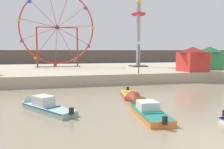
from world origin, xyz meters
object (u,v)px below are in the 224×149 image
object	(u,v)px
motorboat_orange_hull	(145,109)
motorboat_faded_red	(132,97)
drop_tower_steel_tower	(138,33)
carnival_booth_red_striped	(193,59)
motorboat_seafoam	(40,105)
ferris_wheel_red_frame	(57,29)
carnival_booth_green_kiosk	(210,58)
promenade_lamp_near	(139,53)

from	to	relation	value
motorboat_orange_hull	motorboat_faded_red	size ratio (longest dim) A/B	1.39
drop_tower_steel_tower	carnival_booth_red_striped	distance (m)	12.52
drop_tower_steel_tower	carnival_booth_red_striped	size ratio (longest dim) A/B	3.05
carnival_booth_red_striped	motorboat_seafoam	bearing A→B (deg)	-154.52
ferris_wheel_red_frame	carnival_booth_green_kiosk	distance (m)	26.35
drop_tower_steel_tower	promenade_lamp_near	distance (m)	13.48
ferris_wheel_red_frame	drop_tower_steel_tower	world-z (taller)	ferris_wheel_red_frame
motorboat_faded_red	motorboat_seafoam	bearing A→B (deg)	-67.55
motorboat_orange_hull	ferris_wheel_red_frame	size ratio (longest dim) A/B	0.42
motorboat_seafoam	promenade_lamp_near	world-z (taller)	promenade_lamp_near
motorboat_faded_red	promenade_lamp_near	xyz separation A→B (m)	(3.85, 8.80, 3.73)
motorboat_seafoam	carnival_booth_red_striped	distance (m)	23.42
motorboat_seafoam	ferris_wheel_red_frame	bearing A→B (deg)	-38.90
motorboat_seafoam	motorboat_orange_hull	bearing A→B (deg)	-146.32
drop_tower_steel_tower	carnival_booth_red_striped	world-z (taller)	drop_tower_steel_tower
motorboat_orange_hull	ferris_wheel_red_frame	bearing A→B (deg)	14.39
carnival_booth_green_kiosk	motorboat_faded_red	bearing A→B (deg)	-144.47
ferris_wheel_red_frame	drop_tower_steel_tower	distance (m)	14.70
motorboat_orange_hull	promenade_lamp_near	distance (m)	14.45
motorboat_orange_hull	drop_tower_steel_tower	distance (m)	27.92
motorboat_seafoam	carnival_booth_green_kiosk	world-z (taller)	carnival_booth_green_kiosk
motorboat_orange_hull	drop_tower_steel_tower	world-z (taller)	drop_tower_steel_tower
motorboat_faded_red	drop_tower_steel_tower	bearing A→B (deg)	167.87
ferris_wheel_red_frame	drop_tower_steel_tower	bearing A→B (deg)	-12.68
ferris_wheel_red_frame	drop_tower_steel_tower	size ratio (longest dim) A/B	1.13
motorboat_faded_red	carnival_booth_red_striped	distance (m)	16.23
motorboat_seafoam	carnival_booth_green_kiosk	bearing A→B (deg)	-95.27
motorboat_faded_red	ferris_wheel_red_frame	bearing A→B (deg)	-156.68
ferris_wheel_red_frame	carnival_booth_red_striped	xyz separation A→B (m)	(18.50, -14.18, -5.08)
ferris_wheel_red_frame	carnival_booth_green_kiosk	size ratio (longest dim) A/B	3.87
promenade_lamp_near	carnival_booth_green_kiosk	bearing A→B (deg)	16.14
motorboat_faded_red	promenade_lamp_near	size ratio (longest dim) A/B	1.04
motorboat_orange_hull	carnival_booth_red_striped	xyz separation A→B (m)	(12.92, 14.55, 2.85)
carnival_booth_red_striped	promenade_lamp_near	xyz separation A→B (m)	(-8.53, -1.29, 0.82)
ferris_wheel_red_frame	motorboat_orange_hull	bearing A→B (deg)	-79.02
motorboat_seafoam	carnival_booth_red_striped	size ratio (longest dim) A/B	1.43
carnival_booth_green_kiosk	carnival_booth_red_striped	distance (m)	5.22
ferris_wheel_red_frame	promenade_lamp_near	world-z (taller)	ferris_wheel_red_frame
promenade_lamp_near	motorboat_orange_hull	bearing A→B (deg)	-108.34
motorboat_orange_hull	carnival_booth_red_striped	size ratio (longest dim) A/B	1.46
motorboat_faded_red	motorboat_seafoam	distance (m)	7.82
motorboat_faded_red	promenade_lamp_near	world-z (taller)	promenade_lamp_near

